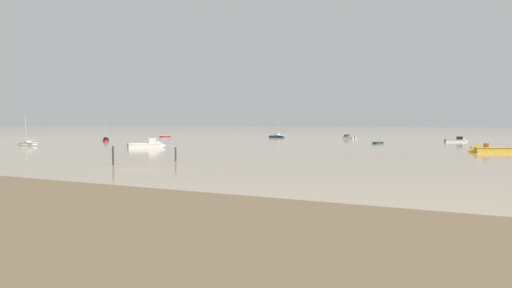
{
  "coord_description": "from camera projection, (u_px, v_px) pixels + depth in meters",
  "views": [
    {
      "loc": [
        28.92,
        -32.34,
        4.17
      ],
      "look_at": [
        -8.74,
        38.97,
        0.52
      ],
      "focal_mm": 34.05,
      "sensor_mm": 36.0,
      "label": 1
    }
  ],
  "objects": [
    {
      "name": "motorboat_moored_2",
      "position": [
        150.0,
        145.0,
        79.14
      ],
      "size": [
        5.77,
        5.75,
        2.3
      ],
      "rotation": [
        0.0,
        0.0,
        0.78
      ],
      "color": "white",
      "rests_on": "ground"
    },
    {
      "name": "ground_plane",
      "position": [
        136.0,
        170.0,
        42.25
      ],
      "size": [
        800.0,
        800.0,
        0.0
      ],
      "primitive_type": "plane",
      "color": "tan"
    },
    {
      "name": "rowboat_moored_1",
      "position": [
        165.0,
        136.0,
        135.87
      ],
      "size": [
        2.67,
        3.55,
        0.54
      ],
      "rotation": [
        0.0,
        0.0,
        4.21
      ],
      "color": "red",
      "rests_on": "ground"
    },
    {
      "name": "sailboat_moored_4",
      "position": [
        276.0,
        137.0,
        130.1
      ],
      "size": [
        6.02,
        3.49,
        6.45
      ],
      "rotation": [
        0.0,
        0.0,
        5.97
      ],
      "color": "navy",
      "rests_on": "ground"
    },
    {
      "name": "motorboat_moored_1",
      "position": [
        458.0,
        141.0,
        100.73
      ],
      "size": [
        4.88,
        3.17,
        1.76
      ],
      "rotation": [
        0.0,
        0.0,
        0.37
      ],
      "color": "white",
      "rests_on": "ground"
    },
    {
      "name": "sailboat_moored_1",
      "position": [
        28.0,
        144.0,
        85.65
      ],
      "size": [
        5.26,
        2.01,
        5.77
      ],
      "rotation": [
        0.0,
        0.0,
        3.06
      ],
      "color": "white",
      "rests_on": "ground"
    },
    {
      "name": "motorboat_moored_3",
      "position": [
        485.0,
        150.0,
        66.69
      ],
      "size": [
        6.01,
        4.43,
        1.97
      ],
      "rotation": [
        0.0,
        0.0,
        3.62
      ],
      "color": "gold",
      "rests_on": "ground"
    },
    {
      "name": "mooring_post_left",
      "position": [
        113.0,
        155.0,
        47.25
      ],
      "size": [
        0.22,
        0.22,
        2.18
      ],
      "color": "#473323",
      "rests_on": "ground"
    },
    {
      "name": "motorboat_moored_4",
      "position": [
        348.0,
        138.0,
        122.98
      ],
      "size": [
        4.29,
        3.12,
        1.56
      ],
      "rotation": [
        0.0,
        0.0,
        2.67
      ],
      "color": "white",
      "rests_on": "ground"
    },
    {
      "name": "sailboat_moored_3",
      "position": [
        106.0,
        140.0,
        106.81
      ],
      "size": [
        4.25,
        4.2,
        5.11
      ],
      "rotation": [
        0.0,
        0.0,
        2.37
      ],
      "color": "red",
      "rests_on": "ground"
    },
    {
      "name": "mooring_post_near",
      "position": [
        176.0,
        154.0,
        51.99
      ],
      "size": [
        0.22,
        0.22,
        1.78
      ],
      "color": "#4E3323",
      "rests_on": "ground"
    },
    {
      "name": "rowboat_moored_0",
      "position": [
        378.0,
        143.0,
        93.28
      ],
      "size": [
        2.35,
        3.24,
        0.49
      ],
      "rotation": [
        0.0,
        0.0,
        4.24
      ],
      "color": "#23602D",
      "rests_on": "ground"
    }
  ]
}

